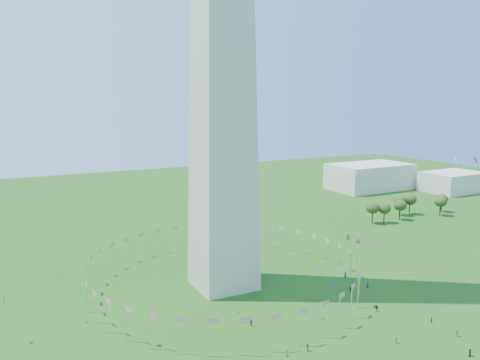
% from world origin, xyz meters
% --- Properties ---
extents(flag_ring, '(80.24, 80.24, 9.00)m').
position_xyz_m(flag_ring, '(-0.00, 50.00, 4.50)').
color(flag_ring, silver).
rests_on(flag_ring, ground).
extents(gov_building_east_a, '(50.00, 30.00, 16.00)m').
position_xyz_m(gov_building_east_a, '(150.00, 150.00, 8.00)').
color(gov_building_east_a, beige).
rests_on(gov_building_east_a, ground).
extents(gov_building_east_b, '(35.00, 25.00, 12.00)m').
position_xyz_m(gov_building_east_b, '(190.00, 120.00, 6.00)').
color(gov_building_east_b, beige).
rests_on(gov_building_east_b, ground).
extents(crowd, '(94.64, 78.30, 1.86)m').
position_xyz_m(crowd, '(12.07, 2.49, 0.84)').
color(crowd, '#193F23').
rests_on(crowd, ground).
extents(kites_aloft, '(116.51, 68.91, 38.13)m').
position_xyz_m(kites_aloft, '(12.34, 21.48, 21.78)').
color(kites_aloft, '#CC2699').
rests_on(kites_aloft, ground).
extents(tree_line_east, '(53.09, 15.53, 9.95)m').
position_xyz_m(tree_line_east, '(113.90, 85.37, 4.72)').
color(tree_line_east, '#3A541C').
rests_on(tree_line_east, ground).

